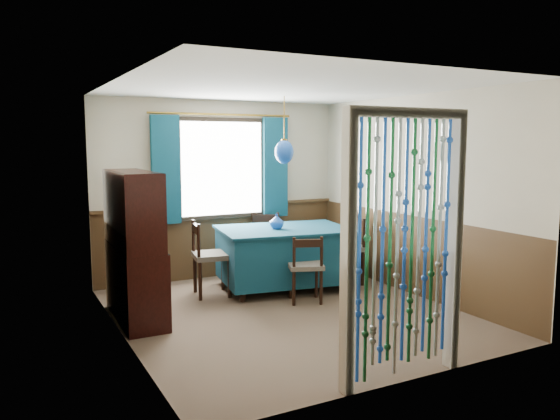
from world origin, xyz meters
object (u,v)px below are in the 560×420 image
dining_table (284,254)px  vase_table (277,222)px  chair_far (266,243)px  pendant_lamp (284,152)px  vase_sideboard (132,233)px  chair_left (209,256)px  sideboard (134,268)px  bowl_shelf (144,219)px  chair_right (349,248)px  chair_near (306,266)px

dining_table → vase_table: size_ratio=10.33×
chair_far → pendant_lamp: size_ratio=1.05×
vase_sideboard → chair_left: bearing=10.3°
sideboard → bowl_shelf: 0.62m
chair_left → vase_sideboard: 1.08m
chair_right → vase_sideboard: vase_sideboard is taller
dining_table → vase_sideboard: size_ratio=9.54×
chair_right → sideboard: size_ratio=0.56×
chair_right → sideboard: 2.97m
chair_near → vase_table: size_ratio=4.64×
chair_near → chair_far: 1.44m
chair_far → dining_table: bearing=104.0°
chair_near → bowl_shelf: size_ratio=3.97×
chair_left → sideboard: 1.17m
sideboard → pendant_lamp: bearing=10.9°
vase_table → vase_sideboard: 1.86m
chair_near → chair_right: chair_right is taller
chair_near → vase_table: (-0.04, 0.67, 0.45)m
pendant_lamp → vase_table: (-0.11, -0.01, -0.90)m
chair_left → sideboard: sideboard is taller
dining_table → vase_table: 0.44m
chair_near → pendant_lamp: size_ratio=0.96×
chair_far → chair_right: bearing=154.7°
chair_right → vase_table: vase_table is taller
bowl_shelf → chair_right: bearing=9.6°
sideboard → vase_table: 1.98m
vase_table → sideboard: bearing=-169.0°
vase_sideboard → chair_near: bearing=-18.7°
chair_right → pendant_lamp: pendant_lamp is taller
chair_right → vase_table: (-1.04, 0.14, 0.41)m
chair_far → vase_table: (-0.22, -0.75, 0.41)m
dining_table → chair_near: (-0.07, -0.68, -0.02)m
chair_near → sideboard: sideboard is taller
vase_table → bowl_shelf: bowl_shelf is taller
chair_left → sideboard: (-1.04, -0.52, 0.07)m
vase_table → bowl_shelf: 1.98m
chair_far → sideboard: 2.42m
chair_left → chair_right: size_ratio=1.03×
chair_left → vase_sideboard: vase_sideboard is taller
sideboard → vase_table: (1.92, 0.37, 0.32)m
chair_far → chair_left: 1.26m
bowl_shelf → vase_table: bearing=18.7°
chair_left → vase_sideboard: size_ratio=4.92×
chair_left → vase_sideboard: bearing=-70.2°
chair_far → bowl_shelf: size_ratio=4.35×
chair_far → vase_sideboard: 2.27m
vase_table → vase_sideboard: (-1.86, -0.03, 0.01)m
dining_table → vase_sideboard: (-1.97, -0.04, 0.44)m
chair_far → vase_sideboard: vase_sideboard is taller
chair_far → chair_right: (0.82, -0.89, 0.01)m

